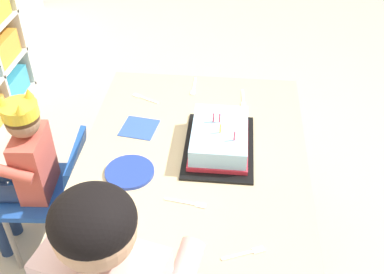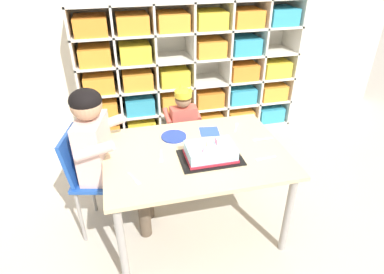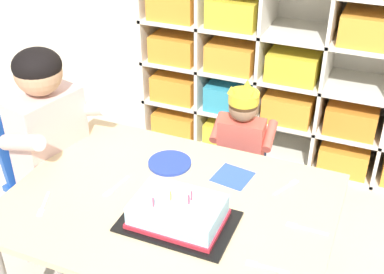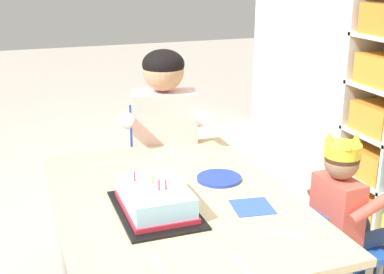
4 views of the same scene
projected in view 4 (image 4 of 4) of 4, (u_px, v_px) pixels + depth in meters
name	position (u px, v px, depth m)	size (l,w,h in m)	color
activity_table	(175.00, 216.00, 1.88)	(1.16, 0.83, 0.64)	#D1B789
classroom_chair_blue	(322.00, 248.00, 2.07)	(0.36, 0.37, 0.58)	#1E4CA8
child_with_crown	(346.00, 208.00, 2.06)	(0.31, 0.31, 0.82)	#D15647
classroom_chair_adult_side	(165.00, 167.00, 2.57)	(0.39, 0.42, 0.77)	#1E4CA8
adult_helper_seated	(165.00, 138.00, 2.40)	(0.47, 0.45, 1.07)	beige
birthday_cake_on_tray	(155.00, 200.00, 1.75)	(0.39, 0.26, 0.13)	black
paper_plate_stack	(219.00, 178.00, 2.01)	(0.17, 0.17, 0.01)	#233DA3
paper_napkin_square	(252.00, 207.00, 1.78)	(0.13, 0.13, 0.00)	#3356B7
fork_beside_plate_stack	(100.00, 165.00, 2.15)	(0.06, 0.13, 0.00)	white
fork_by_napkin	(156.00, 175.00, 2.05)	(0.04, 0.14, 0.00)	white
fork_near_cake_tray	(158.00, 265.00, 1.44)	(0.14, 0.02, 0.00)	white
fork_at_table_front_edge	(288.00, 234.00, 1.60)	(0.07, 0.13, 0.00)	white
fork_near_child_seat	(242.00, 265.00, 1.44)	(0.14, 0.02, 0.00)	white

